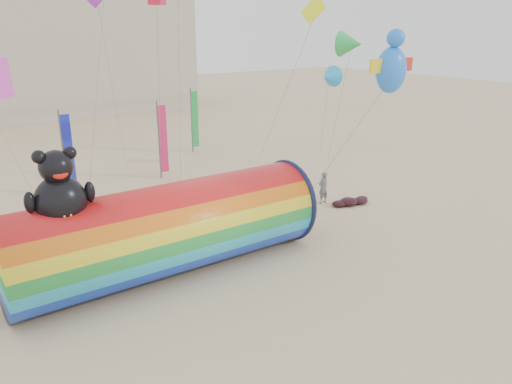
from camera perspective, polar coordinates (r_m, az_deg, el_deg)
ground at (r=22.78m, az=1.17°, el=-6.94°), size 160.00×160.00×0.00m
windsock_assembly at (r=20.70m, az=-10.00°, el=-3.99°), size 12.84×3.91×5.92m
kite_handler at (r=28.97m, az=7.68°, el=0.50°), size 0.71×0.49×1.87m
fabric_bundle at (r=29.26m, az=10.77°, el=-1.05°), size 2.62×1.35×0.41m
festival_banners at (r=35.29m, az=-12.33°, el=6.34°), size 12.13×5.45×5.20m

